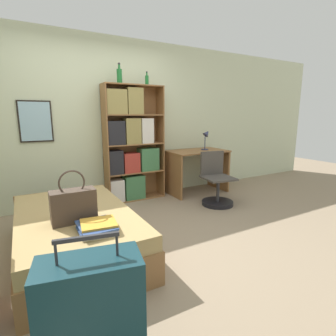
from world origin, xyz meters
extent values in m
plane|color=gray|center=(0.00, 0.00, 0.00)|extent=(14.00, 14.00, 0.00)
cube|color=beige|center=(0.00, 1.58, 1.30)|extent=(10.00, 0.06, 2.60)
cube|color=black|center=(-0.85, 1.54, 1.31)|extent=(0.43, 0.02, 0.58)
cube|color=#99C1D6|center=(-0.85, 1.53, 1.31)|extent=(0.39, 0.01, 0.54)
cube|color=olive|center=(-0.65, 0.00, 0.15)|extent=(1.09, 1.80, 0.30)
cube|color=tan|center=(-0.65, 0.00, 0.38)|extent=(1.06, 1.77, 0.14)
cube|color=olive|center=(-0.65, 0.88, 0.22)|extent=(1.09, 0.04, 0.45)
cube|color=#47382D|center=(-0.69, -0.25, 0.60)|extent=(0.39, 0.17, 0.30)
torus|color=#47382D|center=(-0.69, -0.25, 0.81)|extent=(0.23, 0.02, 0.23)
cube|color=beige|center=(-0.55, -0.57, 0.46)|extent=(0.33, 0.35, 0.01)
cube|color=#334C84|center=(-0.57, -0.56, 0.47)|extent=(0.29, 0.27, 0.02)
cube|color=#427A4C|center=(-0.57, -0.54, 0.49)|extent=(0.22, 0.31, 0.01)
cube|color=#334C84|center=(-0.57, -0.55, 0.50)|extent=(0.29, 0.36, 0.02)
cube|color=gold|center=(-0.55, -0.55, 0.52)|extent=(0.31, 0.30, 0.02)
cube|color=#143842|center=(-0.81, -1.39, 0.35)|extent=(0.56, 0.36, 0.69)
cylinder|color=#2D2D33|center=(-0.95, -1.37, 0.75)|extent=(0.01, 0.01, 0.12)
cylinder|color=#2D2D33|center=(-0.67, -1.42, 0.75)|extent=(0.01, 0.01, 0.12)
cube|color=#2D2D33|center=(-0.81, -1.39, 0.81)|extent=(0.31, 0.08, 0.02)
cube|color=olive|center=(0.09, 1.39, 0.93)|extent=(0.02, 0.30, 1.87)
cube|color=olive|center=(1.04, 1.39, 0.93)|extent=(0.02, 0.30, 1.87)
cube|color=olive|center=(0.57, 1.53, 0.93)|extent=(0.97, 0.01, 1.87)
cube|color=olive|center=(0.57, 1.39, 0.01)|extent=(0.94, 0.30, 0.02)
cube|color=olive|center=(0.57, 1.39, 0.47)|extent=(0.94, 0.30, 0.02)
cube|color=olive|center=(0.57, 1.39, 0.93)|extent=(0.94, 0.30, 0.02)
cube|color=olive|center=(0.57, 1.39, 1.40)|extent=(0.94, 0.30, 0.02)
cube|color=olive|center=(0.57, 1.39, 1.86)|extent=(0.94, 0.30, 0.02)
cube|color=silver|center=(0.22, 1.37, 0.20)|extent=(0.23, 0.22, 0.36)
cube|color=#427A4C|center=(0.53, 1.37, 0.21)|extent=(0.34, 0.22, 0.39)
cube|color=#232328|center=(0.22, 1.37, 0.66)|extent=(0.22, 0.22, 0.38)
cube|color=#B2382D|center=(0.48, 1.37, 0.63)|extent=(0.27, 0.22, 0.32)
cube|color=#427A4C|center=(0.80, 1.37, 0.67)|extent=(0.32, 0.22, 0.38)
cube|color=#232328|center=(0.24, 1.37, 1.13)|extent=(0.27, 0.22, 0.37)
cube|color=#99894C|center=(0.52, 1.37, 1.15)|extent=(0.25, 0.22, 0.41)
cube|color=silver|center=(0.76, 1.37, 1.15)|extent=(0.21, 0.22, 0.41)
cube|color=#99894C|center=(0.27, 1.37, 1.60)|extent=(0.32, 0.22, 0.37)
cube|color=#99894C|center=(0.57, 1.37, 1.61)|extent=(0.26, 0.22, 0.41)
cylinder|color=#1E6B2D|center=(0.34, 1.34, 1.97)|extent=(0.08, 0.08, 0.21)
cylinder|color=#1E6B2D|center=(0.34, 1.34, 2.11)|extent=(0.03, 0.03, 0.06)
cylinder|color=#232328|center=(0.34, 1.34, 2.15)|extent=(0.04, 0.04, 0.02)
cylinder|color=#1E6B2D|center=(0.80, 1.36, 1.94)|extent=(0.06, 0.06, 0.15)
cylinder|color=#1E6B2D|center=(0.80, 1.36, 2.04)|extent=(0.02, 0.02, 0.05)
cylinder|color=#232328|center=(0.80, 1.36, 2.07)|extent=(0.03, 0.03, 0.02)
cube|color=olive|center=(1.70, 1.21, 0.76)|extent=(1.06, 0.65, 0.02)
cube|color=olive|center=(1.19, 1.21, 0.37)|extent=(0.03, 0.61, 0.75)
cube|color=olive|center=(2.21, 1.21, 0.37)|extent=(0.03, 0.61, 0.75)
cylinder|color=navy|center=(1.88, 1.21, 0.78)|extent=(0.13, 0.13, 0.02)
cylinder|color=navy|center=(1.88, 1.21, 0.92)|extent=(0.02, 0.02, 0.26)
cone|color=navy|center=(1.91, 1.21, 1.08)|extent=(0.15, 0.11, 0.15)
cylinder|color=black|center=(1.58, 0.46, 0.03)|extent=(0.49, 0.49, 0.06)
cylinder|color=#333338|center=(1.58, 0.46, 0.21)|extent=(0.05, 0.05, 0.42)
cube|color=#47423D|center=(1.58, 0.46, 0.44)|extent=(0.51, 0.51, 0.03)
cube|color=#47423D|center=(1.61, 0.67, 0.64)|extent=(0.40, 0.10, 0.38)
camera|label=1|loc=(-1.04, -2.62, 1.40)|focal=28.00mm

